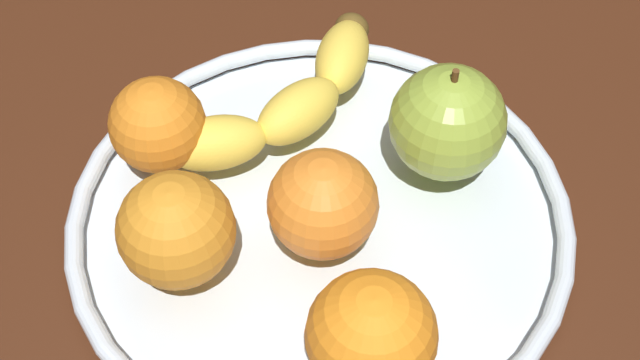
{
  "coord_description": "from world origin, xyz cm",
  "views": [
    {
      "loc": [
        -15.59,
        -31.27,
        48.31
      ],
      "look_at": [
        0.0,
        0.0,
        4.8
      ],
      "focal_mm": 50.6,
      "sensor_mm": 36.0,
      "label": 1
    }
  ],
  "objects": [
    {
      "name": "ground_plane",
      "position": [
        0.0,
        0.0,
        -2.0
      ],
      "size": [
        142.43,
        142.43,
        4.0
      ],
      "primitive_type": "cube",
      "color": "#411F0F"
    },
    {
      "name": "fruit_bowl",
      "position": [
        0.0,
        0.0,
        0.92
      ],
      "size": [
        32.96,
        32.96,
        1.8
      ],
      "color": "silver",
      "rests_on": "ground_plane"
    },
    {
      "name": "banana",
      "position": [
        1.78,
        8.16,
        3.63
      ],
      "size": [
        18.64,
        10.1,
        3.65
      ],
      "rotation": [
        0.0,
        0.0,
        0.31
      ],
      "color": "yellow",
      "rests_on": "fruit_bowl"
    },
    {
      "name": "apple",
      "position": [
        9.15,
        0.06,
        5.61
      ],
      "size": [
        7.62,
        7.62,
        8.42
      ],
      "color": "#94B23B",
      "rests_on": "fruit_bowl"
    },
    {
      "name": "orange_front_left",
      "position": [
        -0.82,
        -2.04,
        5.21
      ],
      "size": [
        6.82,
        6.82,
        6.82
      ],
      "primitive_type": "sphere",
      "color": "orange",
      "rests_on": "fruit_bowl"
    },
    {
      "name": "orange_center",
      "position": [
        -2.52,
        -11.24,
        5.42
      ],
      "size": [
        7.23,
        7.23,
        7.23
      ],
      "primitive_type": "sphere",
      "color": "orange",
      "rests_on": "fruit_bowl"
    },
    {
      "name": "orange_back_right",
      "position": [
        -7.46,
        8.67,
        4.99
      ],
      "size": [
        6.37,
        6.37,
        6.37
      ],
      "primitive_type": "sphere",
      "color": "orange",
      "rests_on": "fruit_bowl"
    },
    {
      "name": "orange_back_left",
      "position": [
        -9.42,
        0.19,
        5.35
      ],
      "size": [
        7.09,
        7.09,
        7.09
      ],
      "primitive_type": "sphere",
      "color": "orange",
      "rests_on": "fruit_bowl"
    }
  ]
}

